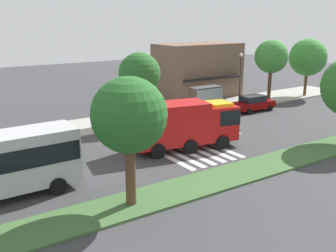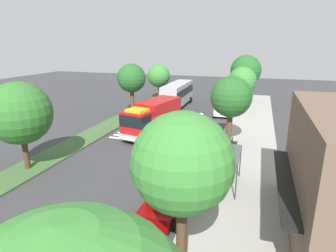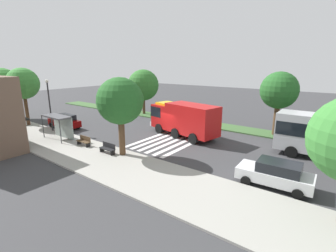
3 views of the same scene
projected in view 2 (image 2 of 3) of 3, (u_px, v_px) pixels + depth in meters
name	position (u px, v px, depth m)	size (l,w,h in m)	color
ground_plane	(159.00, 140.00, 29.17)	(120.00, 120.00, 0.00)	#38383A
sidewalk	(246.00, 149.00, 26.57)	(60.00, 5.51, 0.14)	#9E9B93
median_strip	(96.00, 133.00, 31.36)	(60.00, 3.00, 0.14)	#3D6033
crosswalk	(164.00, 136.00, 30.57)	(4.95, 10.73, 0.01)	silver
fire_truck	(152.00, 117.00, 30.33)	(8.77, 4.20, 3.64)	#B71414
parked_car_west	(222.00, 109.00, 39.13)	(4.67, 2.28, 1.70)	silver
parked_car_mid	(166.00, 198.00, 16.57)	(4.70, 2.18, 1.73)	#720505
transit_bus	(178.00, 93.00, 44.05)	(10.29, 2.96, 3.66)	#B2B2B7
bus_stop_shelter	(224.00, 162.00, 19.16)	(3.50, 1.40, 2.46)	#4C4C51
bench_near_shelter	(229.00, 158.00, 23.18)	(1.60, 0.50, 0.90)	#4C3823
bench_west_of_shelter	(233.00, 144.00, 26.36)	(1.60, 0.50, 0.90)	black
street_lamp	(199.00, 155.00, 15.65)	(0.36, 0.36, 5.92)	#2D2D30
sidewalk_tree_far_west	(246.00, 71.00, 47.72)	(5.13, 5.13, 7.64)	#513823
sidewalk_tree_west	(242.00, 81.00, 40.78)	(4.08, 4.08, 6.30)	#47301E
sidewalk_tree_center	(231.00, 97.00, 26.50)	(3.88, 3.88, 6.59)	#513823
sidewalk_tree_east	(182.00, 164.00, 10.32)	(3.84, 3.84, 7.19)	#47301E
median_tree_far_west	(159.00, 76.00, 49.17)	(3.93, 3.93, 5.99)	#47301E
median_tree_west	(131.00, 78.00, 38.83)	(3.95, 3.95, 6.86)	#513823
median_tree_center	(20.00, 113.00, 21.07)	(4.74, 4.74, 6.84)	#47301E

